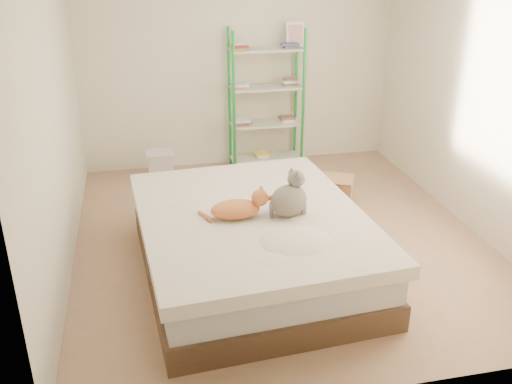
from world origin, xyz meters
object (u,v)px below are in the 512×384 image
object	(u,v)px
cardboard_box	(331,191)
white_bin	(161,166)
orange_cat	(235,207)
grey_cat	(289,194)
shelf_unit	(267,99)
bed	(252,244)

from	to	relation	value
cardboard_box	white_bin	size ratio (longest dim) A/B	1.61
orange_cat	cardboard_box	world-z (taller)	orange_cat
grey_cat	white_bin	xyz separation A→B (m)	(-0.92, 2.32, -0.58)
shelf_unit	cardboard_box	distance (m)	1.52
bed	cardboard_box	bearing A→B (deg)	42.46
orange_cat	cardboard_box	size ratio (longest dim) A/B	0.82
grey_cat	cardboard_box	world-z (taller)	grey_cat
grey_cat	cardboard_box	xyz separation A→B (m)	(0.82, 1.26, -0.60)
shelf_unit	bed	bearing A→B (deg)	-105.83
bed	orange_cat	distance (m)	0.41
white_bin	orange_cat	bearing A→B (deg)	-77.90
grey_cat	white_bin	size ratio (longest dim) A/B	1.06
bed	grey_cat	size ratio (longest dim) A/B	6.17
bed	cardboard_box	world-z (taller)	bed
orange_cat	cardboard_box	xyz separation A→B (m)	(1.25, 1.21, -0.51)
shelf_unit	white_bin	size ratio (longest dim) A/B	4.85
shelf_unit	orange_cat	bearing A→B (deg)	-108.55
grey_cat	white_bin	world-z (taller)	grey_cat
grey_cat	orange_cat	bearing A→B (deg)	65.38
cardboard_box	orange_cat	bearing A→B (deg)	-109.44
orange_cat	grey_cat	size ratio (longest dim) A/B	1.24
grey_cat	bed	bearing A→B (deg)	52.03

